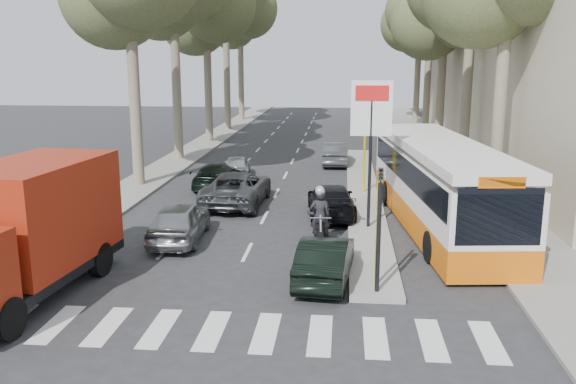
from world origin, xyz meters
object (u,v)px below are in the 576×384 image
red_truck (24,228)px  dark_hatchback (325,259)px  city_bus (440,183)px  motorcycle (320,217)px  silver_hatchback (179,221)px

red_truck → dark_hatchback: bearing=19.3°
dark_hatchback → red_truck: bearing=18.2°
dark_hatchback → city_bus: 7.44m
motorcycle → city_bus: bearing=24.7°
silver_hatchback → city_bus: size_ratio=0.33×
dark_hatchback → motorcycle: (-0.32, 3.66, 0.29)m
silver_hatchback → motorcycle: 4.99m
city_bus → motorcycle: size_ratio=5.25×
dark_hatchback → red_truck: 8.38m
silver_hatchback → red_truck: red_truck is taller
red_truck → motorcycle: (7.76, 5.53, -0.97)m
red_truck → silver_hatchback: bearing=68.8°
dark_hatchback → motorcycle: 3.69m
silver_hatchback → motorcycle: bearing=179.3°
motorcycle → red_truck: bearing=-148.5°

